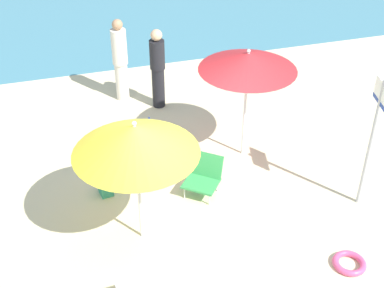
% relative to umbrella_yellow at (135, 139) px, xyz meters
% --- Properties ---
extents(ground_plane, '(40.00, 40.00, 0.00)m').
position_rel_umbrella_yellow_xyz_m(ground_plane, '(0.80, 0.05, -1.66)').
color(ground_plane, beige).
extents(umbrella_yellow, '(1.65, 1.65, 1.92)m').
position_rel_umbrella_yellow_xyz_m(umbrella_yellow, '(0.00, 0.00, 0.00)').
color(umbrella_yellow, silver).
rests_on(umbrella_yellow, ground_plane).
extents(umbrella_red, '(1.58, 1.58, 1.96)m').
position_rel_umbrella_yellow_xyz_m(umbrella_red, '(2.11, 1.51, 0.10)').
color(umbrella_red, silver).
rests_on(umbrella_red, ground_plane).
extents(beach_chair_b, '(0.52, 0.65, 0.64)m').
position_rel_umbrella_yellow_xyz_m(beach_chair_b, '(0.30, 1.35, -1.35)').
color(beach_chair_b, navy).
rests_on(beach_chair_b, ground_plane).
extents(beach_chair_c, '(0.74, 0.74, 0.61)m').
position_rel_umbrella_yellow_xyz_m(beach_chair_c, '(1.15, 0.72, -1.35)').
color(beach_chair_c, '#33934C').
rests_on(beach_chair_c, ground_plane).
extents(beach_chair_d, '(0.64, 0.50, 0.67)m').
position_rel_umbrella_yellow_xyz_m(beach_chair_d, '(0.79, 1.84, -1.32)').
color(beach_chair_d, navy).
rests_on(beach_chair_d, ground_plane).
extents(person_a, '(0.29, 0.29, 1.61)m').
position_rel_umbrella_yellow_xyz_m(person_a, '(1.11, 3.54, -0.83)').
color(person_a, black).
rests_on(person_a, ground_plane).
extents(person_b, '(0.30, 0.30, 1.69)m').
position_rel_umbrella_yellow_xyz_m(person_b, '(0.48, 4.05, -0.80)').
color(person_b, silver).
rests_on(person_b, ground_plane).
extents(warning_sign, '(0.15, 0.50, 2.10)m').
position_rel_umbrella_yellow_xyz_m(warning_sign, '(3.35, -0.22, -0.29)').
color(warning_sign, '#ADADB2').
rests_on(warning_sign, ground_plane).
extents(swim_ring, '(0.45, 0.45, 0.09)m').
position_rel_umbrella_yellow_xyz_m(swim_ring, '(2.54, -1.35, -1.61)').
color(swim_ring, '#E54C7F').
rests_on(swim_ring, ground_plane).
extents(beach_bag, '(0.22, 0.26, 0.27)m').
position_rel_umbrella_yellow_xyz_m(beach_bag, '(-0.35, 1.09, -1.52)').
color(beach_bag, '#389970').
rests_on(beach_bag, ground_plane).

